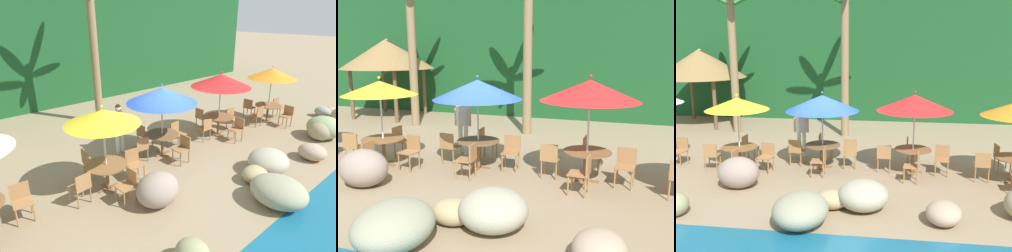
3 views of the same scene
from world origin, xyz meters
The scene contains 31 objects.
ground_plane centered at (0.00, 0.00, 0.00)m, with size 120.00×120.00×0.00m, color #937F60.
terrace_deck centered at (0.00, 0.00, 0.00)m, with size 18.00×5.20×0.01m.
foliage_backdrop centered at (0.00, 9.00, 3.00)m, with size 28.00×2.40×6.00m.
rock_seawall centered at (1.85, -2.69, 0.35)m, with size 16.43×3.16×0.85m.
chair_white_seaward centered at (-4.70, -0.03, 0.51)m, with size 0.48×0.48×0.87m.
umbrella_yellow centered at (-2.62, -0.26, 2.06)m, with size 1.90×1.90×2.36m.
dining_table_yellow centered at (-2.62, -0.26, 0.61)m, with size 1.10×1.10×0.74m.
chair_yellow_seaward centered at (-1.76, -0.29, 0.51)m, with size 0.47×0.48×0.87m.
chair_yellow_inland centered at (-2.68, 0.59, 0.51)m, with size 0.44×0.44×0.87m.
chair_yellow_left centered at (-3.45, -0.45, 0.51)m, with size 0.47×0.48×0.87m.
chair_yellow_right centered at (-2.52, -1.11, 0.51)m, with size 0.43×0.42×0.87m.
umbrella_blue centered at (-0.15, 0.34, 2.04)m, with size 2.26×2.26×2.40m.
dining_table_blue centered at (-0.15, 0.34, 0.61)m, with size 1.10×1.10×0.74m.
chair_blue_seaward centered at (0.69, 0.51, 0.51)m, with size 0.46×0.47×0.87m.
chair_blue_inland centered at (-0.29, 1.18, 0.51)m, with size 0.45×0.45×0.87m.
chair_blue_left centered at (-1.01, 0.36, 0.51)m, with size 0.48×0.48×0.87m.
chair_blue_right centered at (-0.03, -0.51, 0.51)m, with size 0.44×0.43×0.87m.
umbrella_red centered at (2.62, 0.20, 2.13)m, with size 2.23×2.23×2.48m.
dining_table_red centered at (2.62, 0.20, 0.61)m, with size 1.10×1.10×0.74m.
chair_red_seaward centered at (3.47, 0.20, 0.51)m, with size 0.47×0.47×0.87m.
chair_red_inland centered at (2.57, 1.06, 0.51)m, with size 0.45×0.44×0.87m.
chair_red_left centered at (1.77, 0.13, 0.51)m, with size 0.43×0.44×0.87m.
chair_red_right centered at (2.64, -0.65, 0.51)m, with size 0.46×0.45×0.87m.
umbrella_orange centered at (5.38, -0.28, 2.10)m, with size 2.00×2.00×2.43m.
dining_table_orange centered at (5.38, -0.28, 0.61)m, with size 1.10×1.10×0.74m.
chair_orange_seaward centered at (6.24, -0.28, 0.51)m, with size 0.46×0.47×0.87m.
chair_orange_inland centered at (5.20, 0.55, 0.51)m, with size 0.47×0.46×0.87m.
chair_orange_left centered at (4.53, -0.32, 0.51)m, with size 0.45×0.45×0.87m.
chair_orange_right centered at (5.43, -1.14, 0.51)m, with size 0.45×0.44×0.87m.
palm_tree_second centered at (-0.07, 4.58, 3.99)m, with size 3.13×3.25×6.13m.
waiter_in_white centered at (-1.10, 1.42, 0.99)m, with size 0.52×0.39×1.70m.
Camera 1 is at (-6.07, -6.48, 4.46)m, focal length 31.83 mm.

